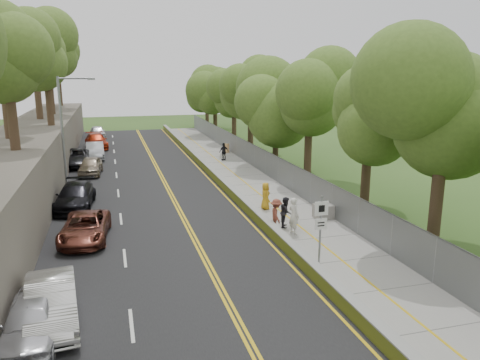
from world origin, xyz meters
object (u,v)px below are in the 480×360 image
at_px(person_far, 224,152).
at_px(streetlight, 65,125).
at_px(car_1, 51,303).
at_px(concrete_block, 325,211).
at_px(painter_0, 265,196).
at_px(car_0, 30,321).
at_px(signpost, 321,223).
at_px(car_2, 85,227).
at_px(construction_barrel, 227,148).

bearing_deg(person_far, streetlight, 11.24).
height_order(streetlight, car_1, streetlight).
xyz_separation_m(concrete_block, painter_0, (-2.75, 2.61, 0.44)).
bearing_deg(car_0, signpost, 15.19).
bearing_deg(car_1, signpost, 5.19).
bearing_deg(car_2, streetlight, 102.96).
bearing_deg(person_far, car_1, 45.64).
xyz_separation_m(car_1, person_far, (12.54, 27.02, 0.09)).
xyz_separation_m(streetlight, car_1, (0.72, -19.14, -3.85)).
xyz_separation_m(car_0, car_2, (1.26, 9.03, -0.03)).
bearing_deg(construction_barrel, car_0, -114.07).
bearing_deg(person_far, painter_0, 65.79).
bearing_deg(car_0, painter_0, 44.91).
xyz_separation_m(streetlight, concrete_block, (14.66, -11.00, -4.19)).
relative_size(car_1, painter_0, 2.74).
bearing_deg(streetlight, person_far, 30.71).
relative_size(signpost, concrete_block, 2.61).
bearing_deg(person_far, car_0, 45.52).
relative_size(car_0, car_2, 0.86).
relative_size(car_1, car_2, 0.95).
height_order(concrete_block, car_0, car_0).
xyz_separation_m(car_1, painter_0, (11.19, 10.76, 0.09)).
bearing_deg(car_0, car_1, 61.62).
xyz_separation_m(streetlight, signpost, (11.51, -17.02, -2.68)).
bearing_deg(car_0, concrete_block, 32.10).
bearing_deg(concrete_block, signpost, -117.63).
xyz_separation_m(streetlight, construction_barrel, (14.54, 12.00, -4.13)).
height_order(car_1, car_2, car_1).
bearing_deg(construction_barrel, car_2, -119.54).
xyz_separation_m(car_0, person_far, (13.06, 27.99, 0.15)).
bearing_deg(car_2, concrete_block, 5.79).
height_order(construction_barrel, car_1, car_1).
distance_m(signpost, person_far, 24.98).
distance_m(streetlight, person_far, 15.88).
relative_size(streetlight, car_0, 1.96).
xyz_separation_m(construction_barrel, concrete_block, (0.12, -23.00, -0.07)).
bearing_deg(signpost, concrete_block, 62.37).
relative_size(concrete_block, car_2, 0.25).
bearing_deg(streetlight, concrete_block, -36.88).
bearing_deg(painter_0, streetlight, 51.58).
relative_size(concrete_block, painter_0, 0.71).
bearing_deg(construction_barrel, car_1, -113.93).
relative_size(car_0, car_1, 0.90).
relative_size(streetlight, person_far, 4.79).
bearing_deg(construction_barrel, person_far, -107.24).
xyz_separation_m(construction_barrel, painter_0, (-2.63, -20.39, 0.37)).
relative_size(signpost, person_far, 1.86).
height_order(construction_barrel, car_0, car_0).
distance_m(car_0, person_far, 30.89).
height_order(concrete_block, painter_0, painter_0).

